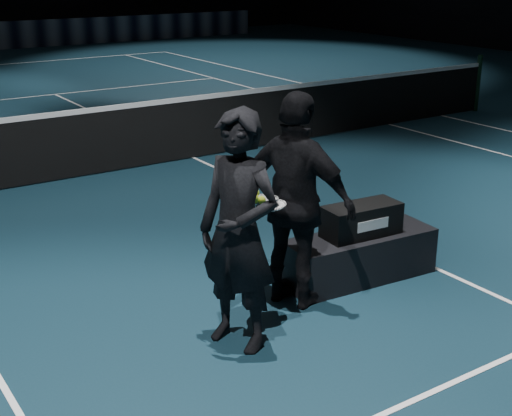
{
  "coord_description": "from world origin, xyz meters",
  "views": [
    {
      "loc": [
        -5.02,
        -9.29,
        2.89
      ],
      "look_at": [
        -2.11,
        -4.91,
        1.04
      ],
      "focal_mm": 50.0,
      "sensor_mm": 36.0,
      "label": 1
    }
  ],
  "objects_px": {
    "player_bench": "(359,257)",
    "racket_lower": "(271,205)",
    "racket_bag": "(361,220)",
    "racket_upper": "(264,199)",
    "player_a": "(239,232)",
    "player_b": "(297,202)",
    "tennis_balls": "(257,198)"
  },
  "relations": [
    {
      "from": "racket_bag",
      "to": "racket_lower",
      "type": "relative_size",
      "value": 1.09
    },
    {
      "from": "racket_bag",
      "to": "player_a",
      "type": "height_order",
      "value": "player_a"
    },
    {
      "from": "player_a",
      "to": "tennis_balls",
      "type": "bearing_deg",
      "value": 91.35
    },
    {
      "from": "player_b",
      "to": "player_a",
      "type": "bearing_deg",
      "value": 90.49
    },
    {
      "from": "player_bench",
      "to": "racket_lower",
      "type": "distance_m",
      "value": 1.43
    },
    {
      "from": "player_b",
      "to": "racket_lower",
      "type": "height_order",
      "value": "player_b"
    },
    {
      "from": "player_a",
      "to": "player_b",
      "type": "bearing_deg",
      "value": 90.23
    },
    {
      "from": "player_bench",
      "to": "player_a",
      "type": "xyz_separation_m",
      "value": [
        -1.59,
        -0.39,
        0.72
      ]
    },
    {
      "from": "player_a",
      "to": "player_b",
      "type": "distance_m",
      "value": 0.85
    },
    {
      "from": "racket_bag",
      "to": "tennis_balls",
      "type": "xyz_separation_m",
      "value": [
        -1.35,
        -0.28,
        0.54
      ]
    },
    {
      "from": "player_a",
      "to": "racket_lower",
      "type": "distance_m",
      "value": 0.46
    },
    {
      "from": "player_bench",
      "to": "racket_bag",
      "type": "distance_m",
      "value": 0.37
    },
    {
      "from": "racket_bag",
      "to": "racket_upper",
      "type": "distance_m",
      "value": 1.34
    },
    {
      "from": "player_bench",
      "to": "racket_lower",
      "type": "bearing_deg",
      "value": -165.18
    },
    {
      "from": "player_bench",
      "to": "player_b",
      "type": "relative_size",
      "value": 0.79
    },
    {
      "from": "player_a",
      "to": "racket_upper",
      "type": "xyz_separation_m",
      "value": [
        0.35,
        0.19,
        0.15
      ]
    },
    {
      "from": "player_a",
      "to": "racket_lower",
      "type": "bearing_deg",
      "value": 90.23
    },
    {
      "from": "racket_bag",
      "to": "player_bench",
      "type": "bearing_deg",
      "value": 0.0
    },
    {
      "from": "racket_lower",
      "to": "tennis_balls",
      "type": "relative_size",
      "value": 5.67
    },
    {
      "from": "player_bench",
      "to": "racket_upper",
      "type": "distance_m",
      "value": 1.52
    },
    {
      "from": "player_bench",
      "to": "player_a",
      "type": "bearing_deg",
      "value": -161.84
    },
    {
      "from": "player_bench",
      "to": "tennis_balls",
      "type": "xyz_separation_m",
      "value": [
        -1.35,
        -0.28,
        0.92
      ]
    },
    {
      "from": "racket_bag",
      "to": "tennis_balls",
      "type": "height_order",
      "value": "tennis_balls"
    },
    {
      "from": "player_bench",
      "to": "tennis_balls",
      "type": "height_order",
      "value": "tennis_balls"
    },
    {
      "from": "player_bench",
      "to": "player_b",
      "type": "xyz_separation_m",
      "value": [
        -0.8,
        -0.06,
        0.72
      ]
    },
    {
      "from": "racket_upper",
      "to": "racket_bag",
      "type": "bearing_deg",
      "value": -17.51
    },
    {
      "from": "racket_bag",
      "to": "racket_lower",
      "type": "bearing_deg",
      "value": -165.18
    },
    {
      "from": "racket_bag",
      "to": "racket_upper",
      "type": "relative_size",
      "value": 1.09
    },
    {
      "from": "player_b",
      "to": "racket_lower",
      "type": "relative_size",
      "value": 2.76
    },
    {
      "from": "player_bench",
      "to": "racket_lower",
      "type": "height_order",
      "value": "racket_lower"
    },
    {
      "from": "player_a",
      "to": "racket_bag",
      "type": "bearing_deg",
      "value": 81.37
    },
    {
      "from": "player_bench",
      "to": "racket_upper",
      "type": "xyz_separation_m",
      "value": [
        -1.23,
        -0.2,
        0.86
      ]
    }
  ]
}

